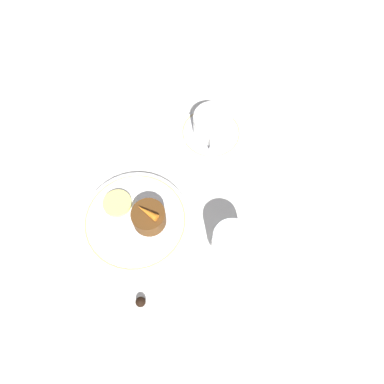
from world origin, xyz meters
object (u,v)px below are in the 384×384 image
(coffee_cup, at_px, (212,124))
(dessert_cake, at_px, (149,219))
(dinner_plate, at_px, (136,220))
(fork, at_px, (154,161))
(wine_glass, at_px, (231,243))

(coffee_cup, height_order, dessert_cake, coffee_cup)
(dinner_plate, bearing_deg, fork, 171.21)
(wine_glass, xyz_separation_m, fork, (-0.21, -0.18, -0.07))
(coffee_cup, height_order, fork, coffee_cup)
(wine_glass, height_order, dessert_cake, wine_glass)
(dessert_cake, bearing_deg, dinner_plate, -100.02)
(coffee_cup, distance_m, dessert_cake, 0.28)
(coffee_cup, relative_size, fork, 0.60)
(fork, height_order, dessert_cake, dessert_cake)
(dinner_plate, height_order, coffee_cup, coffee_cup)
(coffee_cup, xyz_separation_m, wine_glass, (0.30, 0.05, 0.03))
(dessert_cake, bearing_deg, wine_glass, 73.29)
(dinner_plate, distance_m, dessert_cake, 0.04)
(dinner_plate, height_order, dessert_cake, dessert_cake)
(dinner_plate, xyz_separation_m, coffee_cup, (-0.24, 0.16, 0.03))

